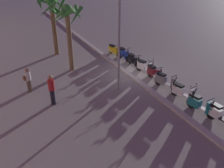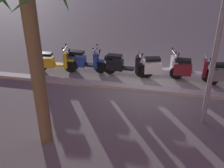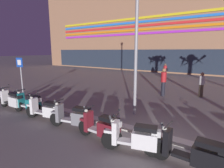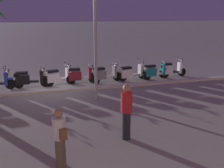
% 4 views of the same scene
% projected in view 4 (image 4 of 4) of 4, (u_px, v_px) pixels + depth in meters
% --- Properties ---
extents(ground_plane, '(200.00, 200.00, 0.00)m').
position_uv_depth(ground_plane, '(51.00, 90.00, 13.27)').
color(ground_plane, gray).
extents(curb_strip, '(60.00, 0.36, 0.12)m').
position_uv_depth(curb_strip, '(52.00, 91.00, 12.90)').
color(curb_strip, '#BCB7AD').
rests_on(curb_strip, ground).
extents(scooter_white_mid_front, '(1.82, 0.56, 1.17)m').
position_uv_depth(scooter_white_mid_front, '(170.00, 70.00, 15.78)').
color(scooter_white_mid_front, black).
rests_on(scooter_white_mid_front, ground).
extents(scooter_teal_tail_end, '(1.77, 0.59, 1.04)m').
position_uv_depth(scooter_teal_tail_end, '(154.00, 72.00, 15.29)').
color(scooter_teal_tail_end, black).
rests_on(scooter_teal_tail_end, ground).
extents(scooter_white_second_in_line, '(1.84, 0.68, 1.17)m').
position_uv_depth(scooter_white_second_in_line, '(131.00, 73.00, 15.05)').
color(scooter_white_second_in_line, black).
rests_on(scooter_white_second_in_line, ground).
extents(scooter_grey_mid_centre, '(1.84, 0.71, 1.04)m').
position_uv_depth(scooter_grey_mid_centre, '(104.00, 74.00, 14.57)').
color(scooter_grey_mid_centre, black).
rests_on(scooter_grey_mid_centre, ground).
extents(scooter_maroon_far_back, '(1.74, 0.56, 1.04)m').
position_uv_depth(scooter_maroon_far_back, '(79.00, 75.00, 14.34)').
color(scooter_maroon_far_back, black).
rests_on(scooter_maroon_far_back, ground).
extents(scooter_white_last_in_row, '(1.71, 0.74, 1.17)m').
position_uv_depth(scooter_white_last_in_row, '(58.00, 77.00, 14.04)').
color(scooter_white_last_in_row, black).
rests_on(scooter_white_last_in_row, ground).
extents(scooter_black_mid_rear, '(1.86, 0.56, 1.04)m').
position_uv_depth(scooter_black_mid_rear, '(29.00, 79.00, 13.56)').
color(scooter_black_mid_rear, black).
rests_on(scooter_black_mid_rear, ground).
extents(pedestrian_by_palm_tree, '(0.34, 0.46, 1.54)m').
position_uv_depth(pedestrian_by_palm_tree, '(60.00, 137.00, 6.47)').
color(pedestrian_by_palm_tree, brown).
rests_on(pedestrian_by_palm_tree, ground).
extents(pedestrian_window_shopping, '(0.34, 0.34, 1.75)m').
position_uv_depth(pedestrian_window_shopping, '(126.00, 111.00, 7.90)').
color(pedestrian_window_shopping, black).
rests_on(pedestrian_window_shopping, ground).
extents(street_lamp, '(0.36, 0.36, 6.81)m').
position_uv_depth(street_lamp, '(95.00, 3.00, 10.81)').
color(street_lamp, '#939399').
rests_on(street_lamp, ground).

